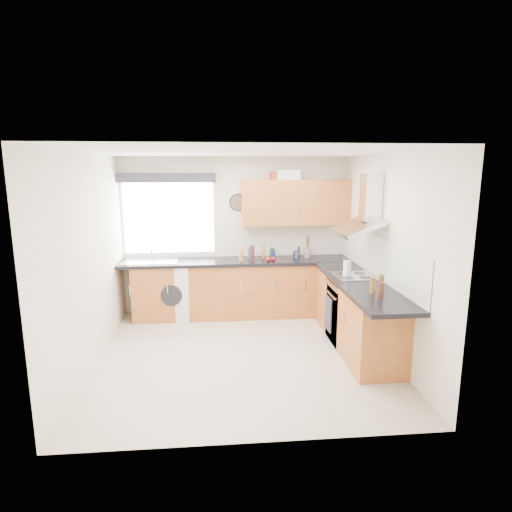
{
  "coord_description": "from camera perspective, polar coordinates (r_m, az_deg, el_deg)",
  "views": [
    {
      "loc": [
        -0.3,
        -5.06,
        2.3
      ],
      "look_at": [
        0.25,
        0.85,
        1.1
      ],
      "focal_mm": 30.0,
      "sensor_mm": 36.0,
      "label": 1
    }
  ],
  "objects": [
    {
      "name": "wall_clock",
      "position": [
        6.87,
        -2.39,
        7.13
      ],
      "size": [
        0.29,
        0.04,
        0.29
      ],
      "primitive_type": "cylinder",
      "rotation": [
        1.57,
        0.0,
        0.0
      ],
      "color": "#282632",
      "rests_on": "wall_back"
    },
    {
      "name": "wall_left",
      "position": [
        5.39,
        -21.38,
        -0.62
      ],
      "size": [
        0.02,
        3.6,
        2.5
      ],
      "primitive_type": "cube",
      "color": "silver",
      "rests_on": "ground_plane"
    },
    {
      "name": "upper_cabinets",
      "position": [
        6.82,
        5.31,
        7.18
      ],
      "size": [
        1.7,
        0.35,
        0.7
      ],
      "primitive_type": "cube",
      "color": "#9E5424",
      "rests_on": "wall_back"
    },
    {
      "name": "base_cab_right",
      "position": [
        5.83,
        13.2,
        -7.62
      ],
      "size": [
        0.58,
        2.1,
        0.86
      ],
      "primitive_type": "cube",
      "color": "#9E5424",
      "rests_on": "ground_plane"
    },
    {
      "name": "jar_7",
      "position": [
        6.58,
        -2.0,
        0.07
      ],
      "size": [
        0.07,
        0.07,
        0.19
      ],
      "primitive_type": "cylinder",
      "color": "olive",
      "rests_on": "worktop_back"
    },
    {
      "name": "tomato_cluster",
      "position": [
        6.63,
        1.88,
        -0.38
      ],
      "size": [
        0.15,
        0.15,
        0.07
      ],
      "primitive_type": null,
      "rotation": [
        0.0,
        0.0,
        -0.01
      ],
      "color": "#B30E14",
      "rests_on": "worktop_back"
    },
    {
      "name": "jar_5",
      "position": [
        6.85,
        2.17,
        0.39
      ],
      "size": [
        0.08,
        0.08,
        0.16
      ],
      "primitive_type": "cylinder",
      "color": "#17411A",
      "rests_on": "worktop_back"
    },
    {
      "name": "window_blind",
      "position": [
        6.81,
        -11.82,
        10.18
      ],
      "size": [
        1.5,
        0.18,
        0.14
      ],
      "primitive_type": "cube",
      "color": "#282632",
      "rests_on": "wall_back"
    },
    {
      "name": "kitchen_roll",
      "position": [
        5.75,
        12.04,
        -1.71
      ],
      "size": [
        0.12,
        0.12,
        0.22
      ],
      "primitive_type": "cylinder",
      "rotation": [
        0.0,
        0.0,
        -0.28
      ],
      "color": "silver",
      "rests_on": "worktop_right"
    },
    {
      "name": "jar_6",
      "position": [
        6.83,
        2.35,
        0.22
      ],
      "size": [
        0.06,
        0.06,
        0.13
      ],
      "primitive_type": "cylinder",
      "color": "navy",
      "rests_on": "worktop_back"
    },
    {
      "name": "extractor_hood",
      "position": [
        5.71,
        14.21,
        5.75
      ],
      "size": [
        0.52,
        0.78,
        0.66
      ],
      "primitive_type": null,
      "color": "silver",
      "rests_on": "wall_right"
    },
    {
      "name": "wall_right",
      "position": [
        5.58,
        16.9,
        0.07
      ],
      "size": [
        0.02,
        3.6,
        2.5
      ],
      "primitive_type": "cube",
      "color": "silver",
      "rests_on": "ground_plane"
    },
    {
      "name": "ceiling",
      "position": [
        5.08,
        -1.99,
        13.67
      ],
      "size": [
        3.6,
        3.6,
        0.02
      ],
      "primitive_type": "cube",
      "color": "white",
      "rests_on": "wall_back"
    },
    {
      "name": "base_cab_back",
      "position": [
        6.84,
        -3.44,
        -4.47
      ],
      "size": [
        3.0,
        0.58,
        0.86
      ],
      "primitive_type": "cube",
      "color": "#9E5424",
      "rests_on": "ground_plane"
    },
    {
      "name": "bottle_0",
      "position": [
        4.92,
        16.3,
        -4.37
      ],
      "size": [
        0.06,
        0.06,
        0.18
      ],
      "primitive_type": "cylinder",
      "color": "#4E251B",
      "rests_on": "worktop_right"
    },
    {
      "name": "jar_2",
      "position": [
        6.97,
        5.7,
        0.57
      ],
      "size": [
        0.04,
        0.04,
        0.17
      ],
      "primitive_type": "cylinder",
      "color": "#571612",
      "rests_on": "worktop_back"
    },
    {
      "name": "bottle_2",
      "position": [
        5.07,
        15.28,
        -3.8
      ],
      "size": [
        0.06,
        0.06,
        0.19
      ],
      "primitive_type": "cylinder",
      "color": "brown",
      "rests_on": "worktop_right"
    },
    {
      "name": "jar_1",
      "position": [
        6.61,
        -0.54,
        0.35
      ],
      "size": [
        0.07,
        0.07,
        0.24
      ],
      "primitive_type": "cylinder",
      "color": "#4C1B1F",
      "rests_on": "worktop_back"
    },
    {
      "name": "sink",
      "position": [
        6.78,
        -13.94,
        -0.4
      ],
      "size": [
        0.84,
        0.46,
        0.1
      ],
      "primitive_type": null,
      "color": "silver",
      "rests_on": "worktop_back"
    },
    {
      "name": "wall_front",
      "position": [
        3.44,
        -0.09,
        -6.37
      ],
      "size": [
        3.6,
        0.02,
        2.5
      ],
      "primitive_type": "cube",
      "color": "silver",
      "rests_on": "ground_plane"
    },
    {
      "name": "hob_plate",
      "position": [
        5.82,
        12.87,
        -2.61
      ],
      "size": [
        0.52,
        0.52,
        0.01
      ],
      "primitive_type": "cube",
      "color": "silver",
      "rests_on": "worktop_right"
    },
    {
      "name": "storage_box",
      "position": [
        6.85,
        3.0,
        10.62
      ],
      "size": [
        0.25,
        0.21,
        0.11
      ],
      "primitive_type": "cube",
      "rotation": [
        0.0,
        0.0,
        0.03
      ],
      "color": "#BD3F1A",
      "rests_on": "upper_cabinets"
    },
    {
      "name": "jar_4",
      "position": [
        6.78,
        -0.87,
        0.39
      ],
      "size": [
        0.05,
        0.05,
        0.18
      ],
      "primitive_type": "cylinder",
      "color": "#1A517F",
      "rests_on": "worktop_back"
    },
    {
      "name": "window",
      "position": [
        6.94,
        -11.53,
        4.99
      ],
      "size": [
        1.4,
        0.02,
        1.1
      ],
      "primitive_type": "cube",
      "color": "silver",
      "rests_on": "wall_back"
    },
    {
      "name": "jar_8",
      "position": [
        6.79,
        0.97,
        0.61
      ],
      "size": [
        0.05,
        0.05,
        0.23
      ],
      "primitive_type": "cylinder",
      "color": "olive",
      "rests_on": "worktop_back"
    },
    {
      "name": "worktop_back",
      "position": [
        6.72,
        -2.63,
        -0.74
      ],
      "size": [
        3.6,
        0.62,
        0.05
      ],
      "primitive_type": "cube",
      "color": "black",
      "rests_on": "base_cab_back"
    },
    {
      "name": "wall_back",
      "position": [
        6.95,
        -2.78,
        2.72
      ],
      "size": [
        3.6,
        0.02,
        2.5
      ],
      "primitive_type": "cube",
      "color": "silver",
      "rests_on": "ground_plane"
    },
    {
      "name": "oven",
      "position": [
        5.96,
        12.66,
        -7.21
      ],
      "size": [
        0.56,
        0.58,
        0.85
      ],
      "primitive_type": "cube",
      "color": "black",
      "rests_on": "ground_plane"
    },
    {
      "name": "ground_plane",
      "position": [
        5.57,
        -1.8,
        -12.98
      ],
      "size": [
        3.6,
        3.6,
        0.0
      ],
      "primitive_type": "plane",
      "color": "beige"
    },
    {
      "name": "bottle_1",
      "position": [
        5.15,
        16.34,
        -3.52
      ],
      "size": [
        0.06,
        0.06,
        0.21
      ],
      "primitive_type": "cylinder",
      "color": "brown",
      "rests_on": "worktop_right"
    },
    {
      "name": "jar_3",
      "position": [
        6.82,
        5.45,
        0.22
      ],
      "size": [
        0.06,
        0.06,
        0.14
      ],
      "primitive_type": "cylinder",
      "color": "navy",
      "rests_on": "worktop_back"
    },
    {
      "name": "washing_machine",
      "position": [
        6.88,
        -10.95,
        -4.47
      ],
      "size": [
        0.68,
        0.66,
        0.88
      ],
      "primitive_type": "cube",
      "rotation": [
        0.0,
        0.0,
        -0.14
      ],
      "color": "silver",
      "rests_on": "ground_plane"
    },
    {
      "name": "base_cab_corner",
      "position": [
        7.06,
        9.69,
        -4.11
      ],
      "size": [
        0.6,
        0.6,
        0.86
      ],
      "primitive_type": "cube",
      "color": "#9E5424",
      "rests_on": "ground_plane"
    },
    {
      "name": "splashback",
      "position": [
        5.86,
        15.68,
        -0.02
      ],
      "size": [
        0.01,
        3.0,
        0.54
      ],
      "primitive_type": "cube",
      "color": "white",
      "rests_on": "wall_right"
    },
    {
      "name": "casserole",
      "position": [
        6.88,
        4.4,
        10.77
      ],
      "size": [
        0.4,
        0.32,
        0.15
      ],
      "primitive_type": "cube",
      "rotation": [
        0.0,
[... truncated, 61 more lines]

